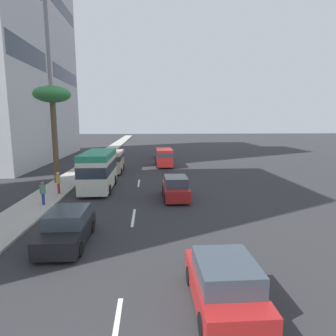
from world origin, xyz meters
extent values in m
plane|color=#2D2D30|center=(31.50, 0.00, 0.00)|extent=(198.00, 198.00, 0.00)
cube|color=#B2ADA3|center=(31.50, 6.87, 0.07)|extent=(162.00, 2.72, 0.15)
cube|color=silver|center=(3.83, 0.00, 0.01)|extent=(3.20, 0.16, 0.01)
cube|color=silver|center=(13.47, 0.00, 0.01)|extent=(3.20, 0.16, 0.01)
cube|color=silver|center=(23.24, 0.00, 0.01)|extent=(3.20, 0.16, 0.01)
cube|color=black|center=(9.92, 2.91, 0.56)|extent=(4.35, 1.85, 0.78)
cube|color=#38424C|center=(10.14, 2.91, 1.27)|extent=(2.39, 1.70, 0.64)
cylinder|color=black|center=(8.57, 2.06, 0.32)|extent=(0.64, 0.22, 0.64)
cylinder|color=black|center=(8.57, 3.76, 0.32)|extent=(0.64, 0.22, 0.64)
cylinder|color=black|center=(11.27, 2.06, 0.32)|extent=(0.64, 0.22, 0.64)
cylinder|color=black|center=(11.27, 3.76, 0.32)|extent=(0.64, 0.22, 0.64)
cube|color=#A51E1E|center=(4.88, -3.26, 0.57)|extent=(4.03, 1.90, 0.79)
cube|color=#38424C|center=(4.68, -3.26, 1.29)|extent=(2.22, 1.75, 0.65)
cylinder|color=black|center=(6.13, -2.38, 0.32)|extent=(0.64, 0.22, 0.64)
cylinder|color=black|center=(6.13, -4.13, 0.32)|extent=(0.64, 0.22, 0.64)
cylinder|color=black|center=(3.63, -2.38, 0.32)|extent=(0.64, 0.22, 0.64)
cylinder|color=black|center=(3.63, -4.13, 0.32)|extent=(0.64, 0.22, 0.64)
cube|color=beige|center=(29.40, 3.12, 1.29)|extent=(5.31, 2.09, 2.19)
cube|color=#2D3842|center=(29.40, 3.12, 1.78)|extent=(5.32, 2.10, 0.53)
cylinder|color=black|center=(27.81, 2.12, 0.36)|extent=(0.72, 0.24, 0.72)
cylinder|color=black|center=(27.81, 4.11, 0.36)|extent=(0.72, 0.24, 0.72)
cylinder|color=black|center=(30.99, 2.12, 0.36)|extent=(0.72, 0.24, 0.72)
cylinder|color=black|center=(30.99, 4.11, 0.36)|extent=(0.72, 0.24, 0.72)
cube|color=#A51E1E|center=(17.64, -2.94, 0.60)|extent=(4.26, 1.78, 0.84)
cube|color=#38424C|center=(17.43, -2.94, 1.36)|extent=(2.35, 1.64, 0.69)
cylinder|color=black|center=(18.97, -2.12, 0.32)|extent=(0.64, 0.22, 0.64)
cylinder|color=black|center=(18.97, -3.76, 0.32)|extent=(0.64, 0.22, 0.64)
cylinder|color=black|center=(16.32, -2.12, 0.32)|extent=(0.64, 0.22, 0.64)
cylinder|color=black|center=(16.32, -3.76, 0.32)|extent=(0.64, 0.22, 0.64)
cube|color=#A51E1E|center=(33.35, -2.94, 1.23)|extent=(5.01, 1.97, 2.06)
cube|color=#2D3842|center=(33.35, -2.94, 1.68)|extent=(5.02, 1.97, 0.49)
cylinder|color=black|center=(34.85, -2.01, 0.36)|extent=(0.72, 0.24, 0.72)
cylinder|color=black|center=(34.85, -3.88, 0.36)|extent=(0.72, 0.24, 0.72)
cylinder|color=black|center=(31.84, -2.01, 0.36)|extent=(0.72, 0.24, 0.72)
cylinder|color=black|center=(31.84, -3.88, 0.36)|extent=(0.72, 0.24, 0.72)
cube|color=black|center=(41.84, -3.28, 0.57)|extent=(4.53, 1.85, 0.78)
cube|color=#38424C|center=(41.61, -3.28, 1.28)|extent=(2.49, 1.70, 0.64)
cylinder|color=black|center=(43.24, -2.42, 0.32)|extent=(0.64, 0.22, 0.64)
cylinder|color=black|center=(43.24, -4.13, 0.32)|extent=(0.64, 0.22, 0.64)
cylinder|color=black|center=(40.44, -2.42, 0.32)|extent=(0.64, 0.22, 0.64)
cylinder|color=black|center=(40.44, -4.13, 0.32)|extent=(0.64, 0.22, 0.64)
cube|color=silver|center=(20.90, 3.26, 1.49)|extent=(6.62, 2.26, 2.52)
cube|color=#268C66|center=(20.90, 3.26, 2.99)|extent=(6.62, 2.26, 0.48)
cube|color=#28333D|center=(20.90, 3.26, 1.97)|extent=(6.63, 2.26, 0.84)
cylinder|color=black|center=(18.98, 2.19, 0.42)|extent=(0.84, 0.26, 0.84)
cylinder|color=black|center=(18.98, 4.33, 0.42)|extent=(0.84, 0.26, 0.84)
cylinder|color=black|center=(22.82, 2.19, 0.42)|extent=(0.84, 0.26, 0.84)
cylinder|color=black|center=(22.82, 4.33, 0.42)|extent=(0.84, 0.26, 0.84)
cylinder|color=red|center=(19.05, 6.10, 0.56)|extent=(0.14, 0.14, 0.83)
cylinder|color=red|center=(19.21, 6.10, 0.56)|extent=(0.14, 0.14, 0.83)
cube|color=gold|center=(19.13, 6.10, 1.31)|extent=(0.39, 0.36, 0.66)
sphere|color=beige|center=(19.13, 6.10, 1.75)|extent=(0.22, 0.22, 0.22)
cylinder|color=navy|center=(16.01, 6.19, 0.53)|extent=(0.14, 0.14, 0.77)
cylinder|color=navy|center=(16.17, 6.19, 0.53)|extent=(0.14, 0.14, 0.77)
cube|color=#4C8C66|center=(16.09, 6.19, 1.22)|extent=(0.38, 0.38, 0.61)
sphere|color=#9E7251|center=(16.09, 6.19, 1.63)|extent=(0.21, 0.21, 0.21)
cylinder|color=brown|center=(23.40, 7.51, 3.88)|extent=(0.49, 0.49, 7.47)
ellipsoid|color=#388442|center=(23.40, 7.51, 8.10)|extent=(3.23, 3.23, 1.45)
cube|color=#2D3847|center=(32.32, 12.70, 13.39)|extent=(11.13, 0.08, 2.48)
cube|color=#BCBCC1|center=(47.39, 18.49, 21.94)|extent=(14.69, 11.65, 43.88)
cube|color=#2D3847|center=(47.39, 12.70, 13.16)|extent=(13.51, 0.08, 2.19)
cube|color=#2D3847|center=(47.39, 12.70, 23.70)|extent=(13.51, 0.08, 2.19)
camera|label=1|loc=(-3.22, -0.97, 5.74)|focal=30.64mm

